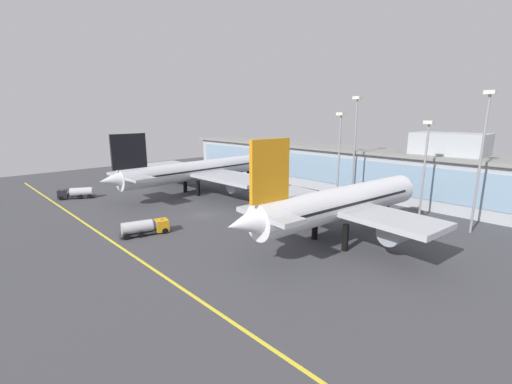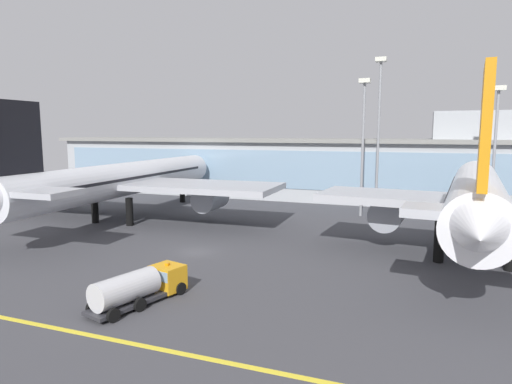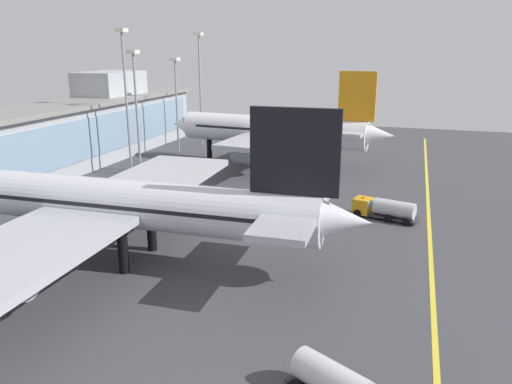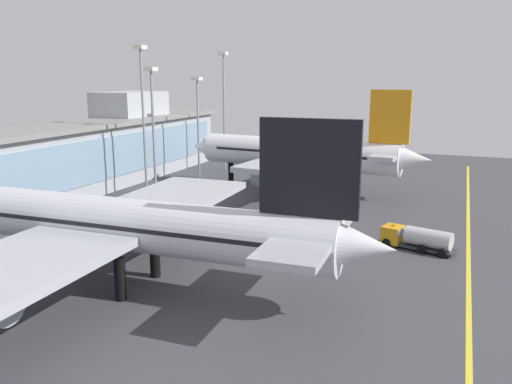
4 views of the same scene
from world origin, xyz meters
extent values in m
plane|color=#424247|center=(0.00, 0.00, 0.00)|extent=(180.00, 180.00, 0.00)
cube|color=yellow|center=(0.00, -22.00, 0.01)|extent=(144.00, 0.50, 0.01)
cube|color=#ADB2B7|center=(0.00, 46.19, 6.03)|extent=(114.82, 12.00, 12.06)
cube|color=#84A3BC|center=(0.00, 40.14, 6.63)|extent=(110.22, 0.20, 7.72)
cube|color=gray|center=(0.00, 46.19, 12.46)|extent=(117.82, 14.00, 0.80)
cube|color=#ADB2B7|center=(34.44, 48.19, 15.06)|extent=(16.00, 10.00, 6.00)
cylinder|color=black|center=(-23.12, 9.51, 2.13)|extent=(1.10, 1.10, 4.26)
cylinder|color=black|center=(-16.73, 9.69, 2.13)|extent=(1.10, 1.10, 4.26)
cylinder|color=black|center=(-20.56, 32.22, 2.13)|extent=(1.10, 1.10, 4.26)
cylinder|color=silver|center=(-20.03, 13.53, 6.66)|extent=(6.71, 49.33, 5.33)
cone|color=silver|center=(-20.77, 39.72, 6.66)|extent=(5.20, 4.94, 5.06)
cube|color=#84A3BC|center=(-20.67, 36.16, 7.59)|extent=(4.10, 3.84, 1.60)
cube|color=black|center=(-20.03, 13.53, 7.06)|extent=(6.54, 41.46, 0.43)
cube|color=#B7BAC1|center=(-20.03, 13.53, 6.00)|extent=(50.86, 13.22, 0.85)
cylinder|color=#999EA8|center=(-34.23, 14.91, 3.89)|extent=(3.91, 6.50, 3.73)
cylinder|color=#999EA8|center=(-5.93, 15.70, 3.89)|extent=(3.91, 6.50, 3.73)
cube|color=black|center=(-19.43, -8.10, 13.59)|extent=(0.89, 8.87, 8.53)
cube|color=#B7BAC1|center=(-19.43, -8.10, 7.46)|extent=(16.32, 5.86, 0.68)
cylinder|color=black|center=(26.92, 5.68, 2.28)|extent=(1.10, 1.10, 4.57)
cylinder|color=black|center=(33.75, 5.02, 2.28)|extent=(1.10, 1.10, 4.57)
cylinder|color=black|center=(32.01, 22.93, 2.28)|extent=(1.10, 1.10, 4.57)
cylinder|color=white|center=(30.63, 8.41, 7.14)|extent=(9.34, 38.75, 5.71)
cone|color=white|center=(32.62, 29.22, 7.14)|extent=(5.89, 5.63, 5.43)
cone|color=white|center=(28.61, -12.69, 7.57)|extent=(5.43, 6.72, 4.85)
cube|color=#84A3BC|center=(32.31, 25.98, 8.14)|extent=(4.64, 4.39, 1.71)
cube|color=black|center=(30.63, 8.41, 7.57)|extent=(8.81, 32.65, 0.46)
cube|color=#B7BAC1|center=(30.63, 8.41, 6.43)|extent=(35.65, 12.49, 0.91)
cylinder|color=#999EA8|center=(21.02, 10.71, 4.17)|extent=(4.45, 5.35, 4.00)
cube|color=orange|center=(29.02, -8.41, 14.56)|extent=(1.34, 6.94, 9.14)
cube|color=#B7BAC1|center=(29.02, -8.41, 8.00)|extent=(11.53, 5.27, 0.73)
cylinder|color=black|center=(2.85, -12.22, 0.55)|extent=(0.57, 1.14, 1.10)
cylinder|color=black|center=(5.36, -12.89, 0.55)|extent=(0.57, 1.14, 1.10)
cylinder|color=black|center=(1.69, -16.57, 0.55)|extent=(0.57, 1.14, 1.10)
cylinder|color=black|center=(4.21, -17.24, 0.55)|extent=(0.57, 1.14, 1.10)
cylinder|color=black|center=(1.05, -19.01, 0.55)|extent=(0.57, 1.14, 1.10)
cylinder|color=black|center=(3.56, -19.68, 0.55)|extent=(0.57, 1.14, 1.10)
cube|color=#2D2D33|center=(3.00, -16.73, 0.45)|extent=(4.20, 7.91, 0.30)
cube|color=orange|center=(4.04, -12.82, 1.40)|extent=(3.11, 2.93, 2.20)
cube|color=#84A3BC|center=(4.04, -12.82, 1.88)|extent=(3.04, 2.99, 0.88)
cylinder|color=silver|center=(2.86, -17.26, 1.75)|extent=(3.66, 5.98, 2.30)
cube|color=orange|center=(4.04, -12.82, 2.62)|extent=(0.30, 0.40, 0.20)
cylinder|color=gray|center=(15.36, 30.09, 11.09)|extent=(0.44, 0.44, 22.19)
cube|color=silver|center=(15.36, 30.09, 22.54)|extent=(1.80, 1.80, 0.70)
cylinder|color=gray|center=(17.52, 33.49, 12.98)|extent=(0.44, 0.44, 25.96)
cube|color=silver|center=(17.52, 33.49, 26.31)|extent=(1.80, 1.80, 0.70)
cylinder|color=gray|center=(35.24, 31.92, 10.25)|extent=(0.44, 0.44, 20.50)
cube|color=silver|center=(35.24, 31.92, 20.85)|extent=(1.80, 1.80, 0.70)
camera|label=1|loc=(63.21, -43.53, 22.59)|focal=24.24mm
camera|label=2|loc=(24.69, -45.33, 14.24)|focal=30.86mm
camera|label=3|loc=(-64.95, -18.76, 23.24)|focal=34.58mm
camera|label=4|loc=(-61.64, -20.11, 21.28)|focal=36.18mm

